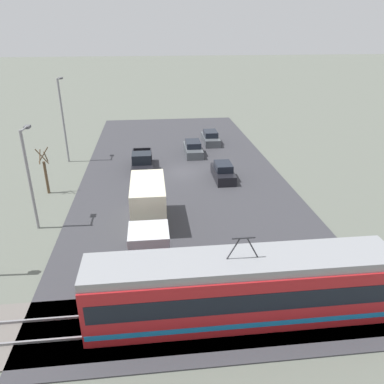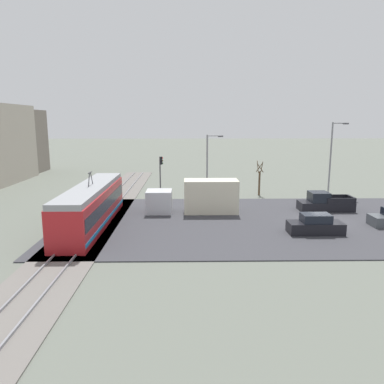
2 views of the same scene
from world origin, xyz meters
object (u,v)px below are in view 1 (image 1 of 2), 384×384
Objects in this scene: box_truck at (149,211)px; street_lamp_mid_block at (29,173)px; sedan_car_0 at (210,138)px; pickup_truck at (142,162)px; street_lamp_near_crossing at (63,115)px; sedan_car_1 at (223,172)px; street_tree at (46,173)px; light_rail_tram at (240,288)px; sedan_car_2 at (193,149)px.

box_truck is 1.21× the size of street_lamp_mid_block.
sedan_car_0 is (-7.84, -21.20, -0.85)m from box_truck.
pickup_truck is 0.61× the size of street_lamp_near_crossing.
street_tree reaches higher than sedan_car_1.
sedan_car_1 is 0.59× the size of street_lamp_mid_block.
light_rail_tram reaches higher than pickup_truck.
street_tree is at bearing -52.02° from light_rail_tram.
sedan_car_0 is at bearing -96.27° from light_rail_tram.
box_truck is (4.48, -9.36, -0.21)m from light_rail_tram.
street_tree is at bearing 31.36° from pickup_truck.
pickup_truck is at bearing -123.74° from street_lamp_mid_block.
box_truck is 22.62m from sedan_car_0.
light_rail_tram reaches higher than sedan_car_1.
sedan_car_2 is at bearing -130.55° from street_lamp_mid_block.
sedan_car_0 is 4.92m from sedan_car_2.
box_truck is 17.86m from sedan_car_2.
street_lamp_mid_block is at bearing 50.91° from sedan_car_0.
sedan_car_1 is at bearing 86.86° from sedan_car_0.
light_rail_tram is 1.72× the size of street_lamp_near_crossing.
light_rail_tram is 1.69× the size of box_truck.
sedan_car_1 is 17.95m from street_lamp_near_crossing.
box_truck is at bearing 138.87° from street_tree.
light_rail_tram reaches higher than box_truck.
street_lamp_near_crossing reaches higher than sedan_car_1.
street_lamp_near_crossing is 14.91m from street_lamp_mid_block.
street_lamp_near_crossing is (13.16, -25.77, 3.27)m from light_rail_tram.
street_tree reaches higher than pickup_truck.
street_tree is at bearing -146.42° from sedan_car_2.
box_truck reaches higher than pickup_truck.
sedan_car_0 is 12.04m from sedan_car_1.
box_truck is 1.67× the size of pickup_truck.
street_lamp_mid_block reaches higher than pickup_truck.
box_truck is 11.69m from sedan_car_1.
street_lamp_near_crossing is (-0.20, -8.66, 3.14)m from street_tree.
sedan_car_1 is (-7.80, 3.60, -0.06)m from pickup_truck.
street_tree is (8.26, 5.03, 1.12)m from pickup_truck.
sedan_car_1 is (0.66, 12.02, 0.01)m from sedan_car_0.
box_truck is at bearing -64.41° from light_rail_tram.
sedan_car_2 is at bearing 57.03° from sedan_car_0.
street_lamp_near_crossing reaches higher than sedan_car_0.
box_truck is 1.91× the size of sedan_car_2.
pickup_truck reaches higher than sedan_car_0.
box_truck is at bearing -128.01° from sedan_car_1.
street_lamp_mid_block is at bearing 56.26° from pickup_truck.
light_rail_tram is 30.76m from sedan_car_0.
pickup_truck is 13.99m from street_lamp_mid_block.
street_lamp_mid_block is at bearing -130.55° from sedan_car_2.
sedan_car_0 is 21.49m from street_tree.
light_rail_tram is 10.38m from box_truck.
street_lamp_near_crossing reaches higher than street_lamp_mid_block.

